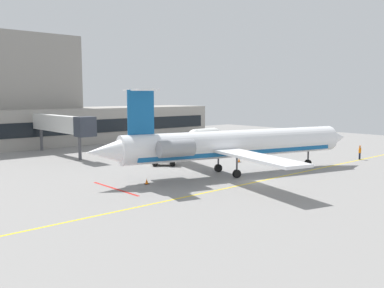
{
  "coord_description": "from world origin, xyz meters",
  "views": [
    {
      "loc": [
        -32.84,
        -27.63,
        8.93
      ],
      "look_at": [
        0.67,
        10.01,
        3.0
      ],
      "focal_mm": 39.33,
      "sensor_mm": 36.0,
      "label": 1
    }
  ],
  "objects_px": {
    "regional_jet": "(233,144)",
    "fuel_tank": "(205,135)",
    "marshaller": "(360,152)",
    "pushback_tractor": "(227,145)",
    "baggage_tug": "(167,159)"
  },
  "relations": [
    {
      "from": "baggage_tug",
      "to": "marshaller",
      "type": "height_order",
      "value": "marshaller"
    },
    {
      "from": "regional_jet",
      "to": "fuel_tank",
      "type": "distance_m",
      "value": 29.49
    },
    {
      "from": "pushback_tractor",
      "to": "fuel_tank",
      "type": "distance_m",
      "value": 11.2
    },
    {
      "from": "baggage_tug",
      "to": "fuel_tank",
      "type": "height_order",
      "value": "fuel_tank"
    },
    {
      "from": "regional_jet",
      "to": "marshaller",
      "type": "height_order",
      "value": "regional_jet"
    },
    {
      "from": "regional_jet",
      "to": "marshaller",
      "type": "xyz_separation_m",
      "value": [
        21.11,
        -4.27,
        -2.4
      ]
    },
    {
      "from": "regional_jet",
      "to": "baggage_tug",
      "type": "height_order",
      "value": "regional_jet"
    },
    {
      "from": "fuel_tank",
      "to": "marshaller",
      "type": "height_order",
      "value": "fuel_tank"
    },
    {
      "from": "marshaller",
      "to": "regional_jet",
      "type": "bearing_deg",
      "value": 168.56
    },
    {
      "from": "baggage_tug",
      "to": "pushback_tractor",
      "type": "relative_size",
      "value": 0.8
    },
    {
      "from": "pushback_tractor",
      "to": "marshaller",
      "type": "distance_m",
      "value": 19.43
    },
    {
      "from": "fuel_tank",
      "to": "baggage_tug",
      "type": "bearing_deg",
      "value": -144.94
    },
    {
      "from": "regional_jet",
      "to": "fuel_tank",
      "type": "xyz_separation_m",
      "value": [
        17.77,
        23.47,
        -1.85
      ]
    },
    {
      "from": "regional_jet",
      "to": "fuel_tank",
      "type": "bearing_deg",
      "value": 52.87
    },
    {
      "from": "regional_jet",
      "to": "pushback_tractor",
      "type": "relative_size",
      "value": 7.49
    }
  ]
}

